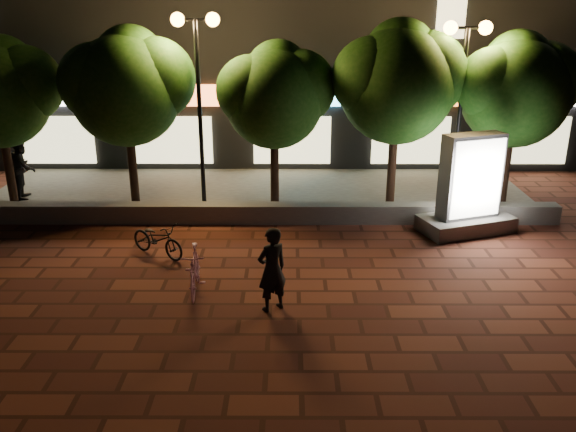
{
  "coord_description": "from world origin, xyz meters",
  "views": [
    {
      "loc": [
        0.94,
        -10.8,
        5.53
      ],
      "look_at": [
        0.89,
        1.5,
        1.07
      ],
      "focal_mm": 37.11,
      "sensor_mm": 36.0,
      "label": 1
    }
  ],
  "objects_px": {
    "ad_kiosk": "(469,193)",
    "scooter_pink": "(195,270)",
    "tree_mid": "(276,92)",
    "pedestrian": "(23,167)",
    "tree_right": "(399,79)",
    "street_lamp_left": "(197,62)",
    "rider": "(272,269)",
    "scooter_parked": "(158,239)",
    "street_lamp_right": "(464,67)",
    "tree_far_right": "(517,86)",
    "tree_left": "(128,83)"
  },
  "relations": [
    {
      "from": "tree_right",
      "to": "scooter_parked",
      "type": "distance_m",
      "value": 7.67
    },
    {
      "from": "tree_mid",
      "to": "street_lamp_right",
      "type": "xyz_separation_m",
      "value": [
        4.95,
        -0.26,
        0.68
      ]
    },
    {
      "from": "tree_mid",
      "to": "pedestrian",
      "type": "bearing_deg",
      "value": 177.12
    },
    {
      "from": "tree_mid",
      "to": "pedestrian",
      "type": "height_order",
      "value": "tree_mid"
    },
    {
      "from": "rider",
      "to": "tree_left",
      "type": "bearing_deg",
      "value": -90.55
    },
    {
      "from": "tree_left",
      "to": "street_lamp_left",
      "type": "bearing_deg",
      "value": -7.7
    },
    {
      "from": "tree_far_right",
      "to": "ad_kiosk",
      "type": "relative_size",
      "value": 1.85
    },
    {
      "from": "scooter_pink",
      "to": "tree_mid",
      "type": "bearing_deg",
      "value": 70.55
    },
    {
      "from": "tree_far_right",
      "to": "ad_kiosk",
      "type": "height_order",
      "value": "tree_far_right"
    },
    {
      "from": "tree_far_right",
      "to": "scooter_pink",
      "type": "xyz_separation_m",
      "value": [
        -8.03,
        -5.47,
        -2.9
      ]
    },
    {
      "from": "tree_mid",
      "to": "street_lamp_right",
      "type": "height_order",
      "value": "street_lamp_right"
    },
    {
      "from": "scooter_pink",
      "to": "pedestrian",
      "type": "xyz_separation_m",
      "value": [
        -5.83,
        5.84,
        0.53
      ]
    },
    {
      "from": "street_lamp_right",
      "to": "pedestrian",
      "type": "distance_m",
      "value": 12.65
    },
    {
      "from": "tree_mid",
      "to": "tree_far_right",
      "type": "xyz_separation_m",
      "value": [
        6.5,
        0.0,
        0.15
      ]
    },
    {
      "from": "scooter_pink",
      "to": "ad_kiosk",
      "type": "bearing_deg",
      "value": 24.09
    },
    {
      "from": "tree_mid",
      "to": "rider",
      "type": "height_order",
      "value": "tree_mid"
    },
    {
      "from": "tree_far_right",
      "to": "ad_kiosk",
      "type": "distance_m",
      "value": 3.54
    },
    {
      "from": "street_lamp_right",
      "to": "rider",
      "type": "distance_m",
      "value": 8.29
    },
    {
      "from": "street_lamp_left",
      "to": "rider",
      "type": "xyz_separation_m",
      "value": [
        2.1,
        -5.95,
        -3.2
      ]
    },
    {
      "from": "rider",
      "to": "pedestrian",
      "type": "bearing_deg",
      "value": -75.28
    },
    {
      "from": "scooter_pink",
      "to": "rider",
      "type": "bearing_deg",
      "value": -29.13
    },
    {
      "from": "tree_far_right",
      "to": "ad_kiosk",
      "type": "bearing_deg",
      "value": -128.34
    },
    {
      "from": "street_lamp_left",
      "to": "pedestrian",
      "type": "height_order",
      "value": "street_lamp_left"
    },
    {
      "from": "tree_right",
      "to": "tree_far_right",
      "type": "bearing_deg",
      "value": -0.0
    },
    {
      "from": "pedestrian",
      "to": "tree_left",
      "type": "bearing_deg",
      "value": -109.05
    },
    {
      "from": "street_lamp_left",
      "to": "rider",
      "type": "bearing_deg",
      "value": -70.53
    },
    {
      "from": "ad_kiosk",
      "to": "scooter_pink",
      "type": "height_order",
      "value": "ad_kiosk"
    },
    {
      "from": "ad_kiosk",
      "to": "tree_right",
      "type": "bearing_deg",
      "value": 126.84
    },
    {
      "from": "tree_far_right",
      "to": "rider",
      "type": "bearing_deg",
      "value": -136.11
    },
    {
      "from": "street_lamp_left",
      "to": "scooter_parked",
      "type": "height_order",
      "value": "street_lamp_left"
    },
    {
      "from": "street_lamp_right",
      "to": "rider",
      "type": "bearing_deg",
      "value": -129.49
    },
    {
      "from": "scooter_pink",
      "to": "tree_far_right",
      "type": "bearing_deg",
      "value": 30.38
    },
    {
      "from": "ad_kiosk",
      "to": "street_lamp_right",
      "type": "bearing_deg",
      "value": 87.22
    },
    {
      "from": "ad_kiosk",
      "to": "rider",
      "type": "relative_size",
      "value": 1.55
    },
    {
      "from": "scooter_pink",
      "to": "scooter_parked",
      "type": "height_order",
      "value": "scooter_pink"
    },
    {
      "from": "tree_right",
      "to": "pedestrian",
      "type": "bearing_deg",
      "value": 178.01
    },
    {
      "from": "ad_kiosk",
      "to": "scooter_parked",
      "type": "relative_size",
      "value": 1.66
    },
    {
      "from": "scooter_pink",
      "to": "street_lamp_left",
      "type": "bearing_deg",
      "value": 91.91
    },
    {
      "from": "street_lamp_right",
      "to": "scooter_parked",
      "type": "distance_m",
      "value": 9.03
    },
    {
      "from": "ad_kiosk",
      "to": "rider",
      "type": "height_order",
      "value": "ad_kiosk"
    },
    {
      "from": "scooter_parked",
      "to": "pedestrian",
      "type": "xyz_separation_m",
      "value": [
        -4.71,
        4.05,
        0.59
      ]
    },
    {
      "from": "tree_left",
      "to": "scooter_parked",
      "type": "distance_m",
      "value": 4.96
    },
    {
      "from": "ad_kiosk",
      "to": "scooter_parked",
      "type": "height_order",
      "value": "ad_kiosk"
    },
    {
      "from": "ad_kiosk",
      "to": "pedestrian",
      "type": "xyz_separation_m",
      "value": [
        -12.21,
        2.45,
        -0.01
      ]
    },
    {
      "from": "tree_mid",
      "to": "tree_far_right",
      "type": "distance_m",
      "value": 6.5
    },
    {
      "from": "street_lamp_left",
      "to": "scooter_parked",
      "type": "bearing_deg",
      "value": -99.83
    },
    {
      "from": "tree_far_right",
      "to": "pedestrian",
      "type": "distance_m",
      "value": 14.06
    },
    {
      "from": "tree_left",
      "to": "tree_right",
      "type": "bearing_deg",
      "value": 0.0
    },
    {
      "from": "tree_far_right",
      "to": "street_lamp_left",
      "type": "relative_size",
      "value": 0.92
    },
    {
      "from": "ad_kiosk",
      "to": "scooter_pink",
      "type": "xyz_separation_m",
      "value": [
        -6.38,
        -3.39,
        -0.55
      ]
    }
  ]
}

